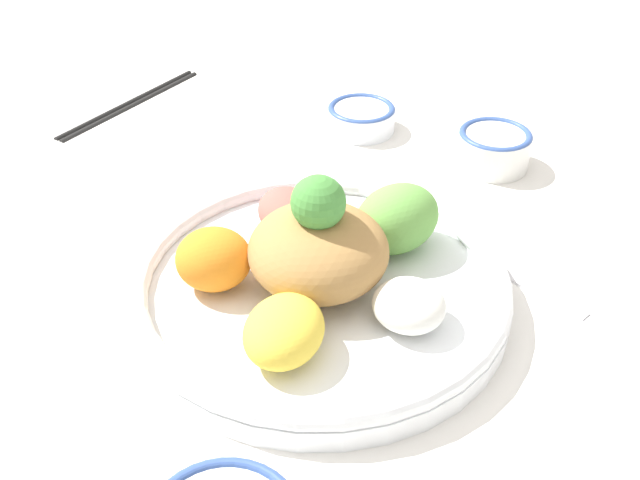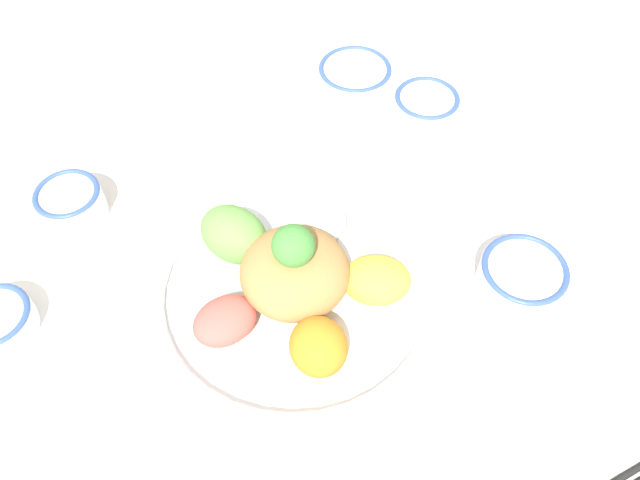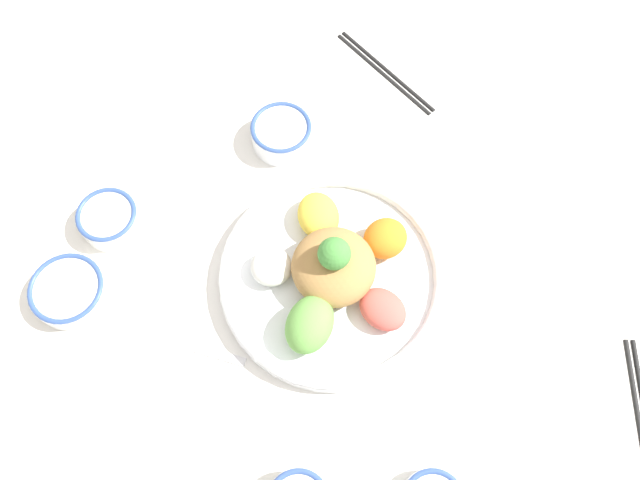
% 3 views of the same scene
% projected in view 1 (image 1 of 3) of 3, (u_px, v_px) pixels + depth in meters
% --- Properties ---
extents(ground_plane, '(2.40, 2.40, 0.00)m').
position_uv_depth(ground_plane, '(309.00, 270.00, 0.69)').
color(ground_plane, white).
extents(salad_platter, '(0.33, 0.33, 0.12)m').
position_uv_depth(salad_platter, '(319.00, 275.00, 0.64)').
color(salad_platter, white).
rests_on(salad_platter, ground_plane).
extents(sauce_bowl_red, '(0.08, 0.08, 0.04)m').
position_uv_depth(sauce_bowl_red, '(494.00, 147.00, 0.83)').
color(sauce_bowl_red, white).
rests_on(sauce_bowl_red, ground_plane).
extents(sauce_bowl_far, '(0.08, 0.08, 0.03)m').
position_uv_depth(sauce_bowl_far, '(361.00, 117.00, 0.90)').
color(sauce_bowl_far, white).
rests_on(sauce_bowl_far, ground_plane).
extents(chopsticks_pair_far, '(0.24, 0.04, 0.01)m').
position_uv_depth(chopsticks_pair_far, '(131.00, 102.00, 0.97)').
color(chopsticks_pair_far, black).
rests_on(chopsticks_pair_far, ground_plane).
extents(serving_spoon_main, '(0.07, 0.13, 0.01)m').
position_uv_depth(serving_spoon_main, '(581.00, 313.00, 0.63)').
color(serving_spoon_main, silver).
rests_on(serving_spoon_main, ground_plane).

